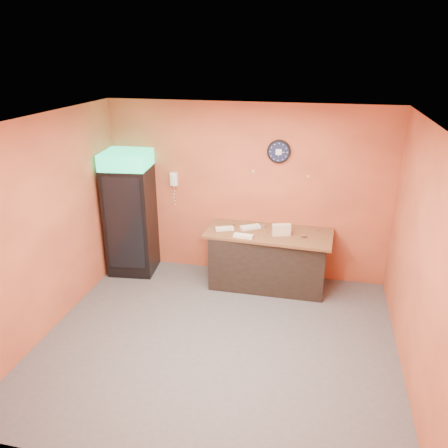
# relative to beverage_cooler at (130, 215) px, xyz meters

# --- Properties ---
(floor) EXTENTS (4.50, 4.50, 0.00)m
(floor) POSITION_rel_beverage_cooler_xyz_m (1.85, -1.60, -1.00)
(floor) COLOR #47474C
(floor) RESTS_ON ground
(back_wall) EXTENTS (4.50, 0.02, 2.80)m
(back_wall) POSITION_rel_beverage_cooler_xyz_m (1.85, 0.40, 0.40)
(back_wall) COLOR #D6633C
(back_wall) RESTS_ON floor
(left_wall) EXTENTS (0.02, 4.00, 2.80)m
(left_wall) POSITION_rel_beverage_cooler_xyz_m (-0.40, -1.60, 0.40)
(left_wall) COLOR #D6633C
(left_wall) RESTS_ON floor
(right_wall) EXTENTS (0.02, 4.00, 2.80)m
(right_wall) POSITION_rel_beverage_cooler_xyz_m (4.10, -1.60, 0.40)
(right_wall) COLOR #D6633C
(right_wall) RESTS_ON floor
(ceiling) EXTENTS (4.50, 4.00, 0.02)m
(ceiling) POSITION_rel_beverage_cooler_xyz_m (1.85, -1.60, 1.80)
(ceiling) COLOR white
(ceiling) RESTS_ON back_wall
(beverage_cooler) EXTENTS (0.79, 0.80, 2.04)m
(beverage_cooler) POSITION_rel_beverage_cooler_xyz_m (0.00, 0.00, 0.00)
(beverage_cooler) COLOR black
(beverage_cooler) RESTS_ON floor
(prep_counter) EXTENTS (1.75, 0.78, 0.87)m
(prep_counter) POSITION_rel_beverage_cooler_xyz_m (2.28, 0.01, -0.56)
(prep_counter) COLOR black
(prep_counter) RESTS_ON floor
(wall_clock) EXTENTS (0.36, 0.06, 0.36)m
(wall_clock) POSITION_rel_beverage_cooler_xyz_m (2.34, 0.37, 1.08)
(wall_clock) COLOR black
(wall_clock) RESTS_ON back_wall
(wall_phone) EXTENTS (0.12, 0.10, 0.22)m
(wall_phone) POSITION_rel_beverage_cooler_xyz_m (0.66, 0.34, 0.55)
(wall_phone) COLOR white
(wall_phone) RESTS_ON back_wall
(butcher_paper) EXTENTS (1.96, 0.95, 0.04)m
(butcher_paper) POSITION_rel_beverage_cooler_xyz_m (2.28, 0.01, -0.11)
(butcher_paper) COLOR brown
(butcher_paper) RESTS_ON prep_counter
(sub_roll_stack) EXTENTS (0.29, 0.17, 0.17)m
(sub_roll_stack) POSITION_rel_beverage_cooler_xyz_m (2.48, -0.08, -0.00)
(sub_roll_stack) COLOR beige
(sub_roll_stack) RESTS_ON butcher_paper
(wrapped_sandwich_left) EXTENTS (0.30, 0.21, 0.04)m
(wrapped_sandwich_left) POSITION_rel_beverage_cooler_xyz_m (1.60, -0.06, -0.07)
(wrapped_sandwich_left) COLOR silver
(wrapped_sandwich_left) RESTS_ON butcher_paper
(wrapped_sandwich_mid) EXTENTS (0.30, 0.14, 0.04)m
(wrapped_sandwich_mid) POSITION_rel_beverage_cooler_xyz_m (1.93, -0.28, -0.07)
(wrapped_sandwich_mid) COLOR silver
(wrapped_sandwich_mid) RESTS_ON butcher_paper
(wrapped_sandwich_right) EXTENTS (0.33, 0.27, 0.04)m
(wrapped_sandwich_right) POSITION_rel_beverage_cooler_xyz_m (1.98, 0.08, -0.07)
(wrapped_sandwich_right) COLOR silver
(wrapped_sandwich_right) RESTS_ON butcher_paper
(kitchen_tool) EXTENTS (0.05, 0.05, 0.05)m
(kitchen_tool) POSITION_rel_beverage_cooler_xyz_m (2.17, 0.16, -0.06)
(kitchen_tool) COLOR silver
(kitchen_tool) RESTS_ON butcher_paper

